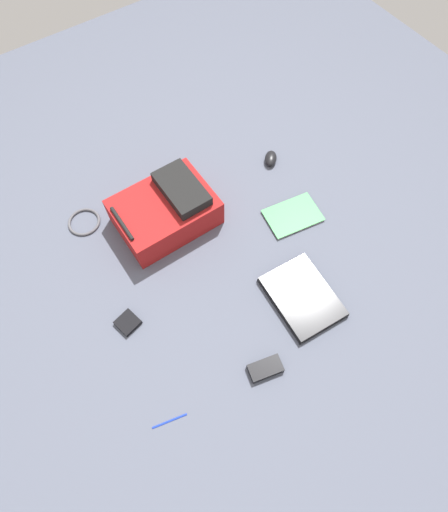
% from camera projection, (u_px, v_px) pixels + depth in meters
% --- Properties ---
extents(ground_plane, '(3.67, 3.67, 0.00)m').
position_uv_depth(ground_plane, '(223.00, 259.00, 1.81)').
color(ground_plane, '#4C5160').
extents(backpack, '(0.31, 0.42, 0.19)m').
position_uv_depth(backpack, '(166.00, 210.00, 1.83)').
color(backpack, maroon).
rests_on(backpack, ground_plane).
extents(laptop, '(0.34, 0.26, 0.03)m').
position_uv_depth(laptop, '(302.00, 297.00, 1.71)').
color(laptop, black).
rests_on(laptop, ground_plane).
extents(book_manual, '(0.21, 0.27, 0.01)m').
position_uv_depth(book_manual, '(293.00, 216.00, 1.90)').
color(book_manual, silver).
rests_on(book_manual, ground_plane).
extents(computer_mouse, '(0.11, 0.11, 0.04)m').
position_uv_depth(computer_mouse, '(271.00, 158.00, 2.04)').
color(computer_mouse, black).
rests_on(computer_mouse, ground_plane).
extents(cable_coil, '(0.15, 0.15, 0.01)m').
position_uv_depth(cable_coil, '(84.00, 222.00, 1.89)').
color(cable_coil, '#4C4C51').
rests_on(cable_coil, ground_plane).
extents(power_brick, '(0.10, 0.14, 0.03)m').
position_uv_depth(power_brick, '(265.00, 368.00, 1.58)').
color(power_brick, black).
rests_on(power_brick, ground_plane).
extents(pen_black, '(0.04, 0.13, 0.01)m').
position_uv_depth(pen_black, '(170.00, 421.00, 1.50)').
color(pen_black, '#1933B2').
rests_on(pen_black, ground_plane).
extents(earbud_pouch, '(0.10, 0.10, 0.02)m').
position_uv_depth(earbud_pouch, '(128.00, 323.00, 1.67)').
color(earbud_pouch, black).
rests_on(earbud_pouch, ground_plane).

